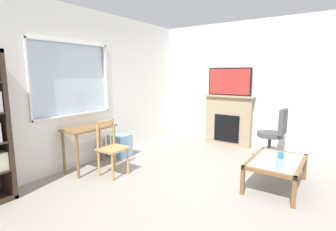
% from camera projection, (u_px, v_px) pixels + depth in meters
% --- Properties ---
extents(ground, '(6.21, 5.72, 0.02)m').
position_uv_depth(ground, '(201.00, 191.00, 3.65)').
color(ground, '#9E9389').
extents(wall_back_with_window, '(5.21, 0.15, 2.80)m').
position_uv_depth(wall_back_with_window, '(91.00, 89.00, 4.78)').
color(wall_back_with_window, white).
rests_on(wall_back_with_window, ground).
extents(wall_right, '(0.12, 4.92, 2.80)m').
position_uv_depth(wall_right, '(258.00, 86.00, 5.59)').
color(wall_right, white).
rests_on(wall_right, ground).
extents(desk_under_window, '(0.89, 0.47, 0.75)m').
position_uv_depth(desk_under_window, '(89.00, 134.00, 4.42)').
color(desk_under_window, brown).
rests_on(desk_under_window, ground).
extents(wooden_chair, '(0.42, 0.40, 0.90)m').
position_uv_depth(wooden_chair, '(111.00, 147.00, 4.17)').
color(wooden_chair, tan).
rests_on(wooden_chair, ground).
extents(plastic_drawer_unit, '(0.35, 0.40, 0.45)m').
position_uv_depth(plastic_drawer_unit, '(120.00, 146.00, 5.13)').
color(plastic_drawer_unit, '#72ADDB').
rests_on(plastic_drawer_unit, ground).
extents(fireplace, '(0.26, 1.17, 1.17)m').
position_uv_depth(fireplace, '(228.00, 120.00, 5.93)').
color(fireplace, tan).
rests_on(fireplace, ground).
extents(tv, '(0.06, 0.99, 0.62)m').
position_uv_depth(tv, '(229.00, 82.00, 5.77)').
color(tv, black).
rests_on(tv, fireplace).
extents(office_chair, '(0.56, 0.58, 1.00)m').
position_uv_depth(office_chair, '(275.00, 131.00, 4.93)').
color(office_chair, '#4C4C51').
rests_on(office_chair, ground).
extents(coffee_table, '(1.09, 0.70, 0.41)m').
position_uv_depth(coffee_table, '(276.00, 163.00, 3.73)').
color(coffee_table, '#8C9E99').
rests_on(coffee_table, ground).
extents(sippy_cup, '(0.07, 0.07, 0.09)m').
position_uv_depth(sippy_cup, '(281.00, 155.00, 3.80)').
color(sippy_cup, '#337FD6').
rests_on(sippy_cup, coffee_table).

